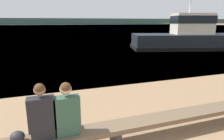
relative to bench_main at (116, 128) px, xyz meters
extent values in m
plane|color=#426B8E|center=(0.07, 123.52, -0.36)|extent=(240.00, 240.00, 0.00)
cube|color=#384233|center=(0.07, 191.17, 2.25)|extent=(600.00, 12.00, 5.22)
cube|color=brown|center=(0.00, 0.00, 0.02)|extent=(8.52, 0.47, 0.10)
cube|color=#2D2D33|center=(0.00, 0.00, -0.19)|extent=(0.12, 0.40, 0.33)
cube|color=black|center=(-1.35, 0.06, 0.16)|extent=(0.39, 0.36, 0.18)
cube|color=black|center=(-1.35, -0.02, 0.54)|extent=(0.45, 0.22, 0.59)
sphere|color=#846047|center=(-1.35, -0.02, 0.97)|extent=(0.19, 0.19, 0.19)
sphere|color=#472D19|center=(-1.35, -0.03, 1.00)|extent=(0.18, 0.18, 0.18)
cube|color=#2D4C3D|center=(-0.93, 0.06, 0.16)|extent=(0.39, 0.36, 0.18)
cube|color=#2D4C3D|center=(-0.93, -0.02, 0.52)|extent=(0.45, 0.22, 0.55)
sphere|color=tan|center=(-0.93, -0.02, 0.94)|extent=(0.21, 0.21, 0.21)
sphere|color=#472D19|center=(-0.93, -0.04, 0.97)|extent=(0.19, 0.19, 0.19)
ellipsoid|color=#232328|center=(-1.76, 0.01, 0.17)|extent=(0.24, 0.20, 0.20)
cube|color=black|center=(10.97, 11.46, 0.30)|extent=(9.89, 5.80, 1.31)
cube|color=black|center=(10.97, 11.46, -0.20)|extent=(10.10, 5.98, 0.32)
cube|color=beige|center=(11.42, 11.33, 1.86)|extent=(3.69, 2.83, 1.80)
cube|color=black|center=(11.42, 11.33, 2.22)|extent=(3.77, 2.91, 0.65)
camera|label=1|loc=(-1.25, -3.35, 2.06)|focal=32.00mm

